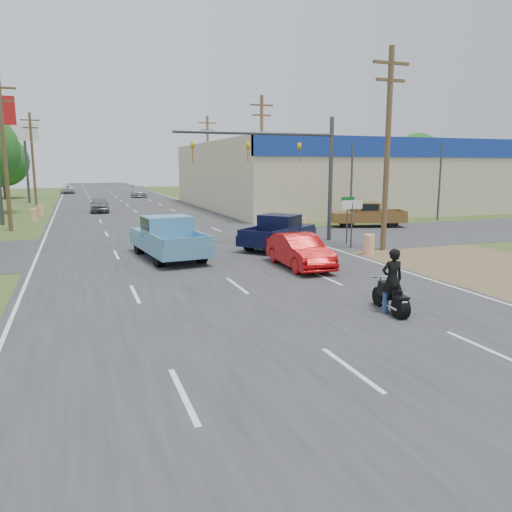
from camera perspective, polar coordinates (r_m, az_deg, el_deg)
name	(u,v)px	position (r m, az deg, el deg)	size (l,w,h in m)	color
ground	(351,370)	(11.03, 10.81, -12.68)	(200.00, 200.00, 0.00)	#37481D
main_road	(136,212)	(49.17, -13.59, 4.96)	(15.00, 180.00, 0.02)	#2D2D30
cross_road	(182,245)	(27.55, -8.50, 1.22)	(120.00, 10.00, 0.02)	#2D2D30
dirt_verge	(446,258)	(25.15, 20.94, -0.21)	(8.00, 18.00, 0.01)	brown
big_box_store	(417,175)	(61.28, 17.92, 8.83)	(50.00, 28.10, 6.60)	#B7A88C
utility_pole_1	(388,145)	(26.27, 14.80, 12.19)	(2.00, 0.28, 10.00)	#4C3823
utility_pole_2	(262,153)	(42.37, 0.65, 11.64)	(2.00, 0.28, 10.00)	#4C3823
utility_pole_3	(208,157)	(59.57, -5.51, 11.18)	(2.00, 0.28, 10.00)	#4C3823
utility_pole_5	(4,150)	(36.96, -26.84, 10.77)	(2.00, 0.28, 10.00)	#4C3823
utility_pole_6	(33,157)	(60.86, -24.17, 10.33)	(2.00, 0.28, 10.00)	#4C3823
tree_2	(2,161)	(75.24, -26.99, 9.64)	(6.72, 6.72, 8.32)	#422D19
tree_3	(418,156)	(99.15, 18.01, 10.83)	(8.40, 8.40, 10.40)	#422D19
tree_5	(247,159)	(109.55, -1.00, 11.05)	(7.98, 7.98, 9.88)	#422D19
barrel_0	(369,245)	(24.87, 12.75, 1.27)	(0.56, 0.56, 1.00)	orange
barrel_1	(302,225)	(32.46, 5.29, 3.51)	(0.56, 0.56, 1.00)	orange
barrel_2	(34,215)	(42.99, -24.07, 4.31)	(0.56, 0.56, 1.00)	orange
barrel_3	(41,211)	(46.94, -23.36, 4.78)	(0.56, 0.56, 1.00)	orange
pole_sign_left_far	(25,141)	(64.98, -24.93, 11.85)	(3.00, 0.35, 9.20)	#3F3F44
lane_sign	(352,212)	(26.50, 10.91, 4.92)	(1.20, 0.08, 2.52)	#3F3F44
street_name_sign	(347,215)	(28.12, 10.39, 4.63)	(0.80, 0.08, 2.61)	#3F3F44
signal_mast	(288,156)	(28.00, 3.65, 11.30)	(9.12, 0.40, 7.00)	#3F3F44
red_convertible	(299,251)	(21.19, 4.98, 0.54)	(1.51, 4.33, 1.43)	#A40708
motorcycle	(392,299)	(15.13, 15.27, -4.78)	(0.60, 1.94, 0.99)	black
rider	(392,283)	(15.05, 15.28, -2.99)	(0.67, 0.44, 1.83)	black
blue_pickup	(167,237)	(23.75, -10.10, 2.16)	(2.96, 6.19, 1.98)	black
navy_pickup	(280,231)	(26.43, 2.73, 2.87)	(5.34, 4.99, 1.76)	black
brown_pickup	(366,215)	(36.48, 12.42, 4.65)	(5.59, 3.48, 1.73)	black
distant_car_grey	(99,205)	(49.23, -17.46, 5.60)	(1.67, 4.16, 1.42)	slate
distant_car_silver	(138,192)	(72.65, -13.29, 7.17)	(2.13, 5.25, 1.52)	#A0A0A4
distant_car_white	(68,189)	(85.89, -20.74, 7.14)	(2.14, 4.64, 1.29)	silver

